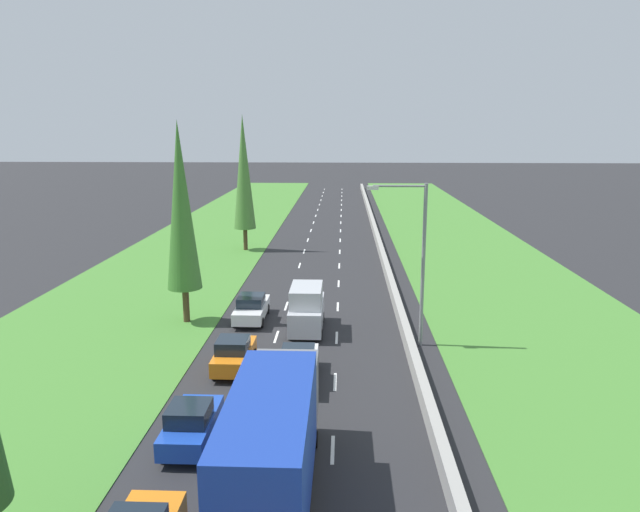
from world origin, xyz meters
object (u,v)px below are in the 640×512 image
blue_hatchback_left_lane (191,424)px  orange_hatchback_left_lane_fourth (234,354)px  white_sedan_centre_lane (298,365)px  poplar_tree_third (244,173)px  white_sedan_left_lane (252,308)px  silver_van_centre_lane (307,309)px  blue_box_truck_centre_lane (274,443)px  poplar_tree_second (181,207)px  street_light_mast (417,253)px

blue_hatchback_left_lane → orange_hatchback_left_lane_fourth: 7.06m
white_sedan_centre_lane → poplar_tree_third: (-7.57, 30.40, 6.83)m
white_sedan_left_lane → silver_van_centre_lane: bearing=-27.4°
orange_hatchback_left_lane_fourth → white_sedan_centre_lane: (3.28, -1.18, -0.02)m
blue_box_truck_centre_lane → poplar_tree_second: size_ratio=0.76×
blue_box_truck_centre_lane → street_light_mast: street_light_mast is taller
white_sedan_centre_lane → white_sedan_left_lane: size_ratio=1.00×
blue_box_truck_centre_lane → poplar_tree_second: bearing=113.1°
blue_box_truck_centre_lane → street_light_mast: 15.94m
orange_hatchback_left_lane_fourth → poplar_tree_third: size_ratio=0.30×
orange_hatchback_left_lane_fourth → white_sedan_centre_lane: bearing=-19.7°
blue_hatchback_left_lane → orange_hatchback_left_lane_fourth: size_ratio=1.00×
blue_hatchback_left_lane → white_sedan_centre_lane: 6.89m
white_sedan_centre_lane → white_sedan_left_lane: bearing=112.1°
orange_hatchback_left_lane_fourth → street_light_mast: size_ratio=0.43×
poplar_tree_third → poplar_tree_second: bearing=-90.1°
blue_hatchback_left_lane → silver_van_centre_lane: (3.58, 12.90, 0.56)m
white_sedan_centre_lane → white_sedan_left_lane: same height
street_light_mast → poplar_tree_third: bearing=118.3°
poplar_tree_third → silver_van_centre_lane: bearing=-72.1°
blue_box_truck_centre_lane → white_sedan_centre_lane: (0.02, 9.40, -1.37)m
blue_box_truck_centre_lane → poplar_tree_third: size_ratio=0.71×
white_sedan_left_lane → street_light_mast: 11.35m
white_sedan_left_lane → blue_box_truck_centre_lane: bearing=-78.9°
blue_hatchback_left_lane → street_light_mast: street_light_mast is taller
white_sedan_centre_lane → poplar_tree_third: size_ratio=0.34×
blue_box_truck_centre_lane → silver_van_centre_lane: bearing=90.0°
blue_hatchback_left_lane → blue_box_truck_centre_lane: blue_box_truck_centre_lane is taller
blue_hatchback_left_lane → street_light_mast: 15.22m
blue_hatchback_left_lane → silver_van_centre_lane: 13.40m
white_sedan_left_lane → poplar_tree_second: size_ratio=0.36×
blue_box_truck_centre_lane → white_sedan_left_lane: blue_box_truck_centre_lane is taller
orange_hatchback_left_lane_fourth → blue_hatchback_left_lane: bearing=-92.6°
white_sedan_left_lane → poplar_tree_third: (-3.96, 21.52, 6.83)m
orange_hatchback_left_lane_fourth → silver_van_centre_lane: bearing=60.9°
silver_van_centre_lane → street_light_mast: (6.12, -2.03, 3.83)m
silver_van_centre_lane → poplar_tree_third: bearing=107.9°
white_sedan_left_lane → street_light_mast: (9.70, -3.89, 4.42)m
white_sedan_left_lane → blue_hatchback_left_lane: bearing=-90.0°
white_sedan_centre_lane → poplar_tree_third: bearing=104.0°
blue_hatchback_left_lane → silver_van_centre_lane: silver_van_centre_lane is taller
white_sedan_centre_lane → poplar_tree_second: 13.03m
blue_box_truck_centre_lane → poplar_tree_third: poplar_tree_third is taller
poplar_tree_third → street_light_mast: size_ratio=1.46×
silver_van_centre_lane → blue_hatchback_left_lane: bearing=-105.5°
poplar_tree_second → street_light_mast: 14.27m
silver_van_centre_lane → poplar_tree_second: bearing=169.7°
blue_hatchback_left_lane → poplar_tree_second: poplar_tree_second is taller
street_light_mast → poplar_tree_second: bearing=166.0°
silver_van_centre_lane → blue_box_truck_centre_lane: bearing=-90.0°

